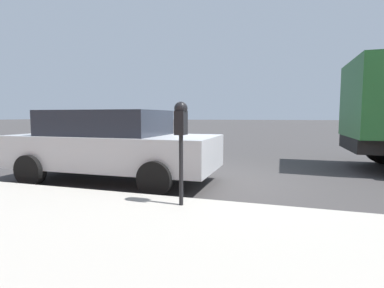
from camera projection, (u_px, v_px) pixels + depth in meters
The scene contains 3 objects.
ground_plane at pixel (198, 177), 6.95m from camera, with size 220.00×220.00×0.00m, color #3D3A3A.
parking_meter at pixel (181, 127), 4.22m from camera, with size 0.21×0.19×1.48m.
car_silver at pixel (112, 144), 6.51m from camera, with size 2.08×4.46×1.54m.
Camera 1 is at (-6.58, -1.91, 1.42)m, focal length 28.00 mm.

